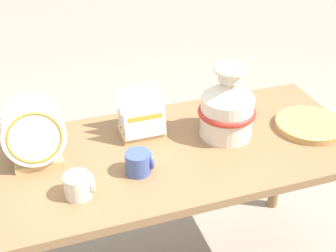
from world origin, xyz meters
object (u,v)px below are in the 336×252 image
object	(u,v)px
dish_rack_square_plates	(141,120)
ceramic_vase	(227,107)
mug_cobalt_glaze	(139,162)
mug_cream_glaze	(79,185)
wicker_charger_stack	(309,125)
dish_rack_round_plates	(35,138)

from	to	relation	value
dish_rack_square_plates	ceramic_vase	bearing A→B (deg)	-19.40
mug_cobalt_glaze	mug_cream_glaze	bearing A→B (deg)	-165.34
wicker_charger_stack	ceramic_vase	bearing A→B (deg)	169.26
ceramic_vase	dish_rack_square_plates	size ratio (longest dim) A/B	1.58
dish_rack_square_plates	wicker_charger_stack	world-z (taller)	dish_rack_square_plates
dish_rack_square_plates	wicker_charger_stack	xyz separation A→B (m)	(0.67, -0.18, -0.05)
dish_rack_round_plates	wicker_charger_stack	size ratio (longest dim) A/B	0.89
mug_cream_glaze	dish_rack_round_plates	bearing A→B (deg)	115.96
ceramic_vase	dish_rack_round_plates	world-z (taller)	ceramic_vase
dish_rack_round_plates	mug_cream_glaze	world-z (taller)	dish_rack_round_plates
dish_rack_round_plates	dish_rack_square_plates	xyz separation A→B (m)	(0.42, 0.06, -0.05)
ceramic_vase	mug_cream_glaze	bearing A→B (deg)	-163.47
ceramic_vase	dish_rack_square_plates	distance (m)	0.35
mug_cream_glaze	ceramic_vase	bearing A→B (deg)	16.53
ceramic_vase	dish_rack_round_plates	size ratio (longest dim) A/B	1.21
dish_rack_square_plates	wicker_charger_stack	size ratio (longest dim) A/B	0.68
mug_cream_glaze	dish_rack_square_plates	bearing A→B (deg)	44.59
dish_rack_round_plates	ceramic_vase	bearing A→B (deg)	-3.90
dish_rack_square_plates	mug_cream_glaze	xyz separation A→B (m)	(-0.30, -0.30, -0.02)
ceramic_vase	mug_cream_glaze	distance (m)	0.66
dish_rack_round_plates	mug_cream_glaze	size ratio (longest dim) A/B	2.47
mug_cream_glaze	mug_cobalt_glaze	bearing A→B (deg)	14.66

